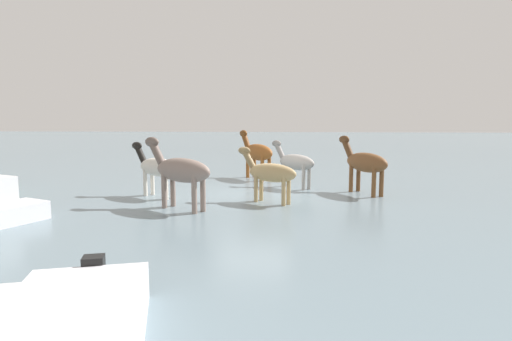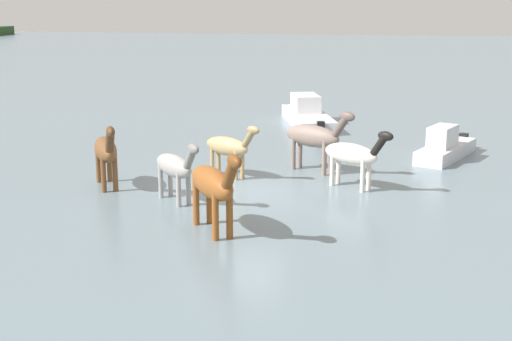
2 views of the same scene
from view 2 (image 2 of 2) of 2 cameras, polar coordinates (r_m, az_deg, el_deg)
The scene contains 9 objects.
ground_plane at distance 20.17m, azimuth -1.29°, elevation -1.66°, with size 176.22×176.22×0.00m, color slate.
horse_rear_stallion at distance 19.02m, azimuth -6.36°, elevation 0.30°, with size 1.82×1.82×1.73m.
horse_pinto_flank at distance 21.62m, azimuth -2.15°, elevation 1.87°, with size 1.38×2.01×1.67m.
horse_dark_mare at distance 20.45m, azimuth 7.63°, elevation 1.25°, with size 1.52×2.11×1.77m.
horse_dun_straggler at distance 22.29m, azimuth 4.62°, elevation 2.67°, with size 1.66×2.42×2.00m.
horse_mid_herd at distance 20.78m, azimuth -11.69°, elevation 1.56°, with size 2.35×1.63×1.95m.
horse_gray_outer at distance 16.41m, azimuth -3.36°, elevation -1.08°, with size 2.39×1.92×2.08m.
boat_motor_center at distance 25.05m, azimuth 14.63°, elevation 1.59°, with size 3.70×2.18×1.31m.
boat_skiff_near at distance 30.88m, azimuth 4.07°, elevation 4.21°, with size 5.46×3.05×1.36m.
Camera 2 is at (-18.95, -4.51, 5.25)m, focal length 50.97 mm.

